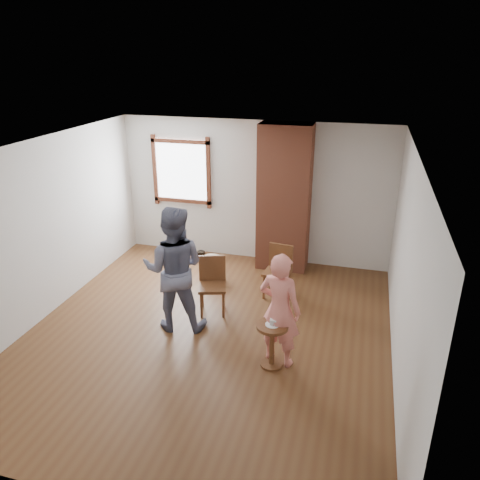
% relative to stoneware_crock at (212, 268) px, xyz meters
% --- Properties ---
extents(ground, '(5.50, 5.50, 0.00)m').
position_rel_stoneware_crock_xyz_m(ground, '(0.47, -1.66, -0.21)').
color(ground, brown).
rests_on(ground, ground).
extents(room_shell, '(5.04, 5.52, 2.62)m').
position_rel_stoneware_crock_xyz_m(room_shell, '(0.42, -1.05, 1.60)').
color(room_shell, silver).
rests_on(room_shell, ground).
extents(brick_chimney, '(0.90, 0.50, 2.60)m').
position_rel_stoneware_crock_xyz_m(brick_chimney, '(1.07, 0.84, 1.09)').
color(brick_chimney, '#AD593D').
rests_on(brick_chimney, ground).
extents(stoneware_crock, '(0.42, 0.42, 0.41)m').
position_rel_stoneware_crock_xyz_m(stoneware_crock, '(0.00, 0.00, 0.00)').
color(stoneware_crock, '#C6B48F').
rests_on(stoneware_crock, ground).
extents(dark_pot, '(0.19, 0.19, 0.15)m').
position_rel_stoneware_crock_xyz_m(dark_pot, '(-0.48, 0.74, -0.13)').
color(dark_pot, black).
rests_on(dark_pot, ground).
extents(dining_chair_left, '(0.50, 0.50, 0.86)m').
position_rel_stoneware_crock_xyz_m(dining_chair_left, '(0.34, -0.99, 0.28)').
color(dining_chair_left, brown).
rests_on(dining_chair_left, ground).
extents(dining_chair_right, '(0.45, 0.45, 0.85)m').
position_rel_stoneware_crock_xyz_m(dining_chair_right, '(1.21, -0.25, 0.27)').
color(dining_chair_right, brown).
rests_on(dining_chair_right, ground).
extents(side_table, '(0.40, 0.40, 0.60)m').
position_rel_stoneware_crock_xyz_m(side_table, '(1.49, -2.10, 0.20)').
color(side_table, brown).
rests_on(side_table, ground).
extents(cake_plate, '(0.18, 0.18, 0.01)m').
position_rel_stoneware_crock_xyz_m(cake_plate, '(1.49, -2.10, 0.40)').
color(cake_plate, white).
rests_on(cake_plate, side_table).
extents(cake_slice, '(0.08, 0.07, 0.06)m').
position_rel_stoneware_crock_xyz_m(cake_slice, '(1.50, -2.10, 0.43)').
color(cake_slice, silver).
rests_on(cake_slice, cake_plate).
extents(man, '(1.00, 0.85, 1.82)m').
position_rel_stoneware_crock_xyz_m(man, '(-0.02, -1.55, 0.70)').
color(man, '#161C3E').
rests_on(man, ground).
extents(person_pink, '(0.62, 0.49, 1.51)m').
position_rel_stoneware_crock_xyz_m(person_pink, '(1.55, -1.99, 0.55)').
color(person_pink, '#EF8477').
rests_on(person_pink, ground).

